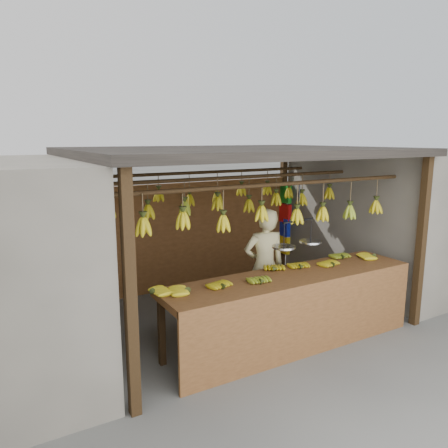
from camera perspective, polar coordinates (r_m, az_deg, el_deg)
ground at (r=6.47m, az=1.36°, el=-11.82°), size 80.00×80.00×0.00m
stall at (r=6.27m, az=-0.13°, el=6.08°), size 4.30×3.30×2.40m
neighbor_right at (r=8.53m, az=22.51°, el=1.03°), size 3.00×3.00×2.30m
counter at (r=5.36m, az=9.42°, el=-8.88°), size 3.50×0.76×0.96m
hanging_bananas at (r=6.03m, az=1.39°, el=2.57°), size 3.63×2.24×0.40m
balance_scale at (r=5.46m, az=9.59°, el=-2.23°), size 0.75×0.33×0.78m
vendor at (r=6.01m, az=5.28°, el=-5.54°), size 0.66×0.50×1.61m
bag_bundles at (r=8.32m, az=7.97°, el=0.55°), size 0.08×0.26×1.32m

